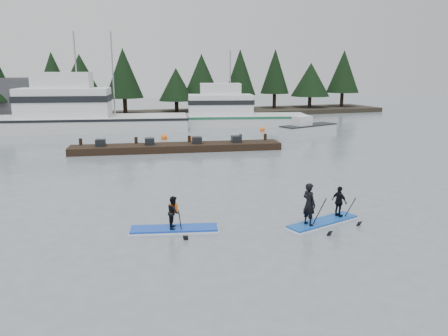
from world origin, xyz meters
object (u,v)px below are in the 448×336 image
object	(u,v)px
fishing_boat_large	(84,122)
paddleboard_duo	(322,209)
paddleboard_solo	(174,220)
floating_dock	(177,147)
fishing_boat_medium	(233,120)

from	to	relation	value
fishing_boat_large	paddleboard_duo	distance (m)	32.27
paddleboard_solo	paddleboard_duo	size ratio (longest dim) A/B	1.02
paddleboard_solo	floating_dock	bearing A→B (deg)	90.52
fishing_boat_medium	paddleboard_duo	xyz separation A→B (m)	(-7.25, -30.12, -0.02)
fishing_boat_large	floating_dock	distance (m)	15.26
fishing_boat_large	paddleboard_duo	bearing A→B (deg)	-63.98
fishing_boat_large	fishing_boat_medium	bearing A→B (deg)	7.32
floating_dock	fishing_boat_medium	bearing A→B (deg)	63.52
fishing_boat_large	paddleboard_solo	distance (m)	30.21
fishing_boat_medium	paddleboard_solo	distance (m)	31.74
paddleboard_solo	paddleboard_duo	distance (m)	5.77
fishing_boat_medium	floating_dock	size ratio (longest dim) A/B	1.01
floating_dock	paddleboard_solo	size ratio (longest dim) A/B	4.63
fishing_boat_medium	paddleboard_duo	size ratio (longest dim) A/B	4.73
floating_dock	paddleboard_solo	bearing A→B (deg)	-94.30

